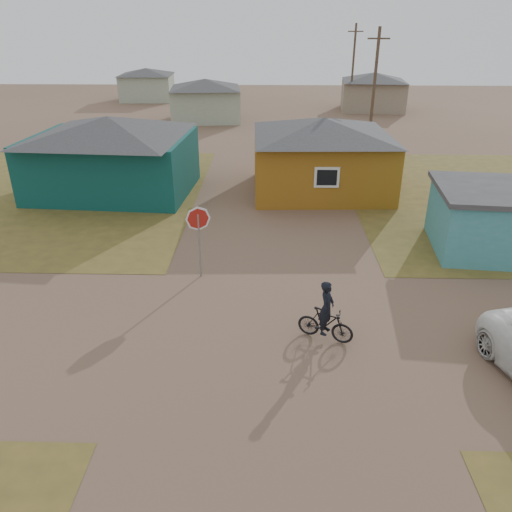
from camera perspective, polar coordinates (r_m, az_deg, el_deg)
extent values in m
plane|color=brown|center=(14.80, 2.24, -9.65)|extent=(120.00, 120.00, 0.00)
cube|color=olive|center=(29.85, -26.15, 6.42)|extent=(20.00, 18.00, 0.00)
cube|color=#0A3A36|center=(27.78, -16.04, 10.02)|extent=(8.40, 6.54, 3.00)
pyramid|color=#343437|center=(27.34, -16.56, 14.04)|extent=(8.93, 7.08, 1.00)
cube|color=#915D16|center=(27.15, 7.43, 10.44)|extent=(7.21, 6.24, 3.00)
pyramid|color=#343437|center=(26.70, 7.67, 14.48)|extent=(7.72, 6.76, 0.90)
cube|color=silver|center=(24.21, 8.10, 8.89)|extent=(1.20, 0.06, 1.00)
cube|color=black|center=(24.18, 8.10, 8.86)|extent=(0.95, 0.04, 0.75)
cube|color=#A1AC94|center=(46.97, -5.75, 16.85)|extent=(6.49, 5.60, 2.80)
pyramid|color=#343437|center=(46.73, -5.85, 19.03)|extent=(7.04, 6.15, 0.80)
cube|color=gray|center=(53.54, 13.19, 17.42)|extent=(6.41, 5.50, 2.80)
pyramid|color=#343437|center=(53.33, 13.39, 19.33)|extent=(6.95, 6.05, 0.80)
cube|color=#A1AC94|center=(60.11, -12.32, 18.30)|extent=(5.75, 5.28, 2.70)
pyramid|color=#343437|center=(59.93, -12.48, 19.91)|extent=(6.28, 5.81, 0.70)
cylinder|color=brown|center=(35.03, 13.28, 17.61)|extent=(0.20, 0.20, 8.00)
cube|color=brown|center=(34.75, 13.87, 22.99)|extent=(1.40, 0.10, 0.10)
cylinder|color=brown|center=(50.87, 10.99, 20.16)|extent=(0.20, 0.20, 8.00)
cube|color=brown|center=(50.68, 11.33, 23.87)|extent=(1.40, 0.10, 0.10)
cylinder|color=gray|center=(17.80, -6.47, 1.15)|extent=(0.07, 0.07, 2.41)
imported|color=black|center=(14.73, 7.94, -7.73)|extent=(1.72, 1.08, 1.00)
imported|color=black|center=(14.43, 8.07, -5.87)|extent=(0.60, 0.71, 1.65)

